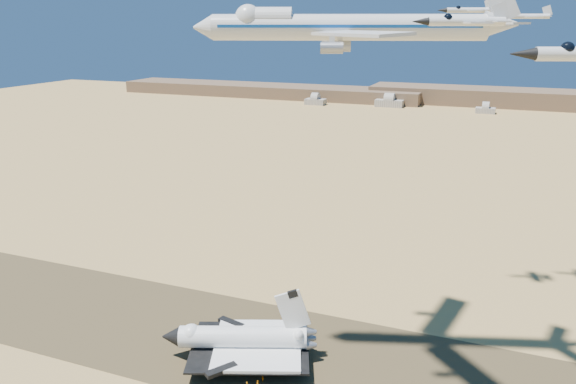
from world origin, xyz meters
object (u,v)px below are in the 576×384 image
at_px(chase_jet_c, 468,10).
at_px(chase_jet_d, 526,16).
at_px(crew_c, 263,379).
at_px(chase_jet_a, 465,21).
at_px(crew_b, 258,384).
at_px(carrier_747, 338,27).
at_px(shuttle, 242,340).

height_order(chase_jet_c, chase_jet_d, chase_jet_c).
distance_m(crew_c, chase_jet_a, 100.94).
relative_size(crew_c, chase_jet_d, 0.11).
bearing_deg(crew_b, carrier_747, -60.36).
relative_size(crew_b, crew_c, 1.10).
relative_size(shuttle, crew_c, 25.14).
relative_size(crew_b, chase_jet_a, 0.14).
distance_m(carrier_747, chase_jet_c, 59.21).
distance_m(carrier_747, crew_c, 88.26).
xyz_separation_m(shuttle, chase_jet_d, (62.72, 68.69, 84.32)).
distance_m(carrier_747, crew_b, 88.61).
bearing_deg(carrier_747, shuttle, 175.71).
distance_m(carrier_747, chase_jet_d, 74.43).
bearing_deg(chase_jet_d, crew_b, -133.51).
height_order(crew_b, crew_c, crew_b).
bearing_deg(carrier_747, crew_b, -148.90).
height_order(chase_jet_a, chase_jet_d, chase_jet_d).
bearing_deg(crew_b, crew_c, -25.99).
xyz_separation_m(carrier_747, crew_c, (-13.62, -13.53, -86.15)).
height_order(carrier_747, chase_jet_a, carrier_747).
xyz_separation_m(shuttle, chase_jet_c, (46.69, 59.81, 86.00)).
distance_m(chase_jet_a, chase_jet_c, 93.22).
xyz_separation_m(crew_b, chase_jet_d, (53.24, 79.00, 88.90)).
height_order(shuttle, carrier_747, carrier_747).
bearing_deg(crew_c, crew_b, 100.34).
relative_size(carrier_747, crew_c, 42.48).
xyz_separation_m(crew_c, chase_jet_d, (52.96, 76.65, 88.99)).
distance_m(crew_c, chase_jet_d, 128.83).
bearing_deg(shuttle, chase_jet_a, -52.56).
height_order(shuttle, crew_c, shuttle).
height_order(carrier_747, chase_jet_c, carrier_747).
height_order(shuttle, crew_b, shuttle).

